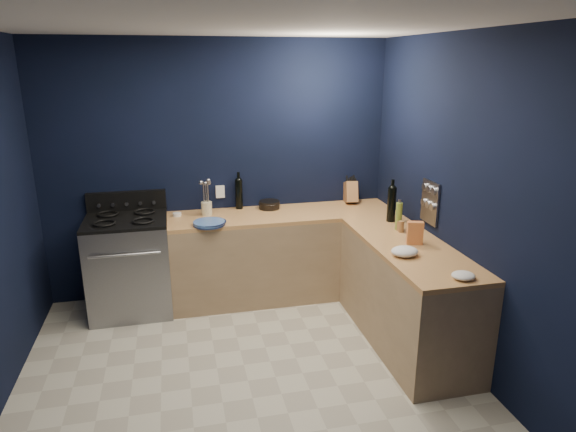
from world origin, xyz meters
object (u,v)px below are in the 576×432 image
object	(u,v)px
utensil_crock	(207,208)
crouton_bag	(415,233)
plate_stack	(209,223)
knife_block	(350,192)
gas_range	(130,267)

from	to	relation	value
utensil_crock	crouton_bag	world-z (taller)	crouton_bag
plate_stack	knife_block	world-z (taller)	knife_block
plate_stack	knife_block	distance (m)	1.63
utensil_crock	knife_block	bearing A→B (deg)	4.51
knife_block	plate_stack	bearing A→B (deg)	-155.96
gas_range	crouton_bag	bearing A→B (deg)	-24.86
utensil_crock	knife_block	world-z (taller)	knife_block
gas_range	crouton_bag	size ratio (longest dim) A/B	4.75
utensil_crock	knife_block	xyz separation A→B (m)	(1.56, 0.12, 0.05)
plate_stack	utensil_crock	xyz separation A→B (m)	(0.00, 0.34, 0.05)
utensil_crock	gas_range	bearing A→B (deg)	-171.42
crouton_bag	knife_block	bearing A→B (deg)	110.75
knife_block	crouton_bag	size ratio (longest dim) A/B	1.16
gas_range	crouton_bag	distance (m)	2.71
utensil_crock	plate_stack	bearing A→B (deg)	-90.83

